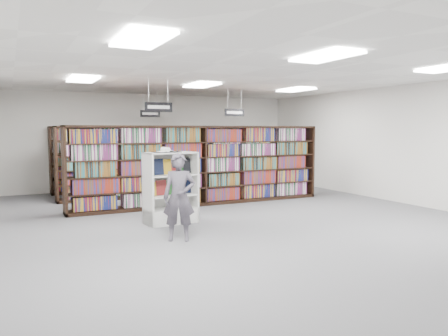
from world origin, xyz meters
name	(u,v)px	position (x,y,z in m)	size (l,w,h in m)	color
floor	(237,218)	(0.00, 0.00, 0.00)	(12.00, 12.00, 0.00)	#49484D
ceiling	(237,75)	(0.00, 0.00, 3.20)	(10.00, 12.00, 0.10)	silver
wall_back	(156,141)	(0.00, 6.00, 1.60)	(10.00, 0.10, 3.20)	silver
wall_right	(398,144)	(5.00, 0.00, 1.60)	(0.10, 12.00, 3.20)	silver
bookshelf_row_near	(202,165)	(0.00, 2.00, 1.05)	(7.00, 0.60, 2.10)	black
bookshelf_row_mid	(176,161)	(0.00, 4.00, 1.05)	(7.00, 0.60, 2.10)	black
bookshelf_row_far	(159,157)	(0.00, 5.70, 1.05)	(7.00, 0.60, 2.10)	black
aisle_sign_left	(159,106)	(-1.50, 1.00, 2.53)	(0.65, 0.02, 0.80)	#B2B2B7
aisle_sign_right	(235,112)	(1.50, 3.00, 2.53)	(0.65, 0.02, 0.80)	#B2B2B7
aisle_sign_center	(150,113)	(-0.50, 5.00, 2.53)	(0.65, 0.02, 0.80)	#B2B2B7
troffer_front_left	(142,39)	(-3.00, -3.00, 3.16)	(0.60, 1.20, 0.04)	white
troffer_front_center	(326,57)	(0.00, -3.00, 3.16)	(0.60, 1.20, 0.04)	white
troffer_back_left	(83,79)	(-3.00, 2.00, 3.16)	(0.60, 1.20, 0.04)	white
troffer_back_center	(202,85)	(0.00, 2.00, 3.16)	(0.60, 1.20, 0.04)	white
troffer_back_right	(296,90)	(3.00, 2.00, 3.16)	(0.60, 1.20, 0.04)	white
endcap_display	(170,199)	(-1.54, 0.16, 0.51)	(1.15, 0.67, 1.52)	silver
open_book	(166,151)	(-1.65, 0.05, 1.56)	(0.58, 0.37, 0.13)	black
shopper	(179,197)	(-1.89, -1.34, 0.79)	(0.57, 0.38, 1.58)	#4B4650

